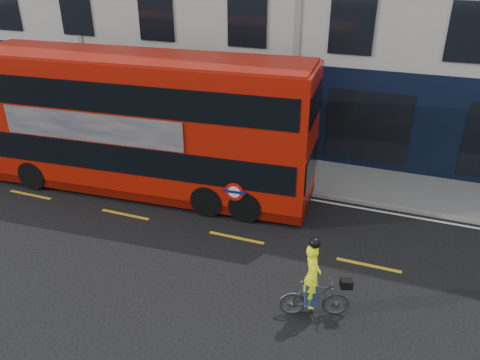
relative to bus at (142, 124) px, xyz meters
The scene contains 7 objects.
ground 6.08m from the bus, 39.32° to the right, with size 120.00×120.00×0.00m, color black.
pavement 5.77m from the bus, 34.92° to the left, with size 60.00×3.00×0.12m, color gray.
kerb 5.15m from the bus, 19.19° to the left, with size 60.00×0.12×0.13m, color gray.
road_edge_line 5.10m from the bus, 15.54° to the left, with size 58.00×0.10×0.01m, color silver.
lane_dashes 5.35m from the bus, 25.13° to the right, with size 58.00×0.12×0.01m, color gold, non-canonical shape.
bus is the anchor object (origin of this frame).
cyclist 8.68m from the bus, 32.00° to the right, with size 1.78×1.04×2.22m.
Camera 1 is at (4.34, -9.82, 8.07)m, focal length 35.00 mm.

